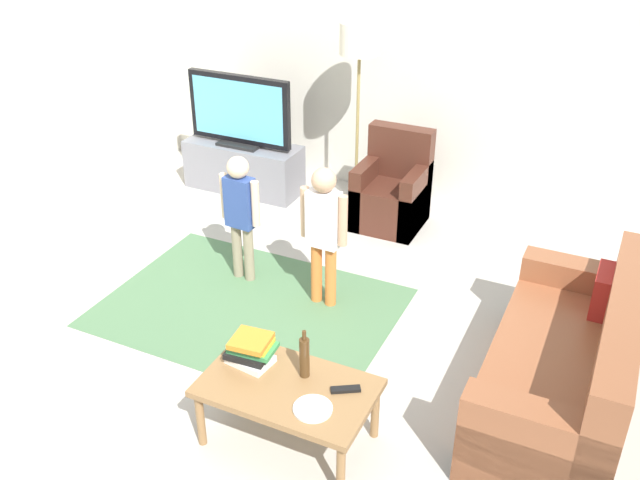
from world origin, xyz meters
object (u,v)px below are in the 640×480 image
at_px(floor_lamp, 360,49).
at_px(book_stack, 251,350).
at_px(tv_remote, 346,389).
at_px(child_near_tv, 240,207).
at_px(bottle, 304,357).
at_px(tv, 239,111).
at_px(couch, 571,370).
at_px(tv_stand, 244,167).
at_px(child_center, 324,225).
at_px(armchair, 393,194).
at_px(plate, 313,409).
at_px(coffee_table, 288,392).

relative_size(floor_lamp, book_stack, 6.10).
relative_size(book_stack, tv_remote, 1.72).
xyz_separation_m(child_near_tv, bottle, (1.23, -1.34, -0.09)).
relative_size(tv, book_stack, 3.77).
relative_size(couch, book_stack, 6.17).
distance_m(tv_stand, tv, 0.60).
bearing_deg(tv_stand, child_center, -43.22).
distance_m(armchair, child_near_tv, 1.67).
distance_m(couch, bottle, 1.68).
bearing_deg(book_stack, tv_remote, 0.34).
relative_size(couch, armchair, 2.00).
relative_size(child_center, bottle, 3.58).
bearing_deg(floor_lamp, plate, -71.03).
bearing_deg(armchair, tv_stand, 178.62).
bearing_deg(child_center, armchair, 89.78).
height_order(bottle, plate, bottle).
relative_size(tv_stand, plate, 5.45).
distance_m(couch, floor_lamp, 3.37).
relative_size(child_near_tv, child_center, 0.95).
relative_size(floor_lamp, tv_remote, 10.47).
xyz_separation_m(tv_stand, child_near_tv, (0.89, -1.49, 0.40)).
bearing_deg(tv_remote, plate, -145.92).
bearing_deg(book_stack, coffee_table, -17.97).
bearing_deg(bottle, tv_stand, 126.91).
bearing_deg(coffee_table, couch, 35.06).
height_order(tv, coffee_table, tv).
height_order(coffee_table, plate, plate).
height_order(coffee_table, tv_remote, tv_remote).
bearing_deg(couch, floor_lamp, 138.24).
bearing_deg(tv, armchair, -0.65).
relative_size(armchair, floor_lamp, 0.51).
bearing_deg(tv_remote, child_center, 88.53).
distance_m(couch, tv_remote, 1.46).
bearing_deg(child_near_tv, child_center, -3.52).
distance_m(couch, coffee_table, 1.77).
bearing_deg(tv_remote, floor_lamp, 80.38).
distance_m(floor_lamp, bottle, 3.27).
bearing_deg(couch, plate, -137.21).
xyz_separation_m(floor_lamp, tv_remote, (1.21, -3.00, -1.11)).
distance_m(tv, book_stack, 3.36).
height_order(tv, book_stack, tv).
xyz_separation_m(floor_lamp, child_near_tv, (-0.30, -1.64, -0.90)).
xyz_separation_m(couch, bottle, (-1.40, -0.89, 0.26)).
bearing_deg(floor_lamp, tv, -171.71).
bearing_deg(plate, floor_lamp, 108.97).
relative_size(child_near_tv, tv_remote, 6.31).
bearing_deg(couch, armchair, 134.82).
bearing_deg(couch, coffee_table, -144.94).
distance_m(tv, bottle, 3.53).
bearing_deg(plate, book_stack, 157.31).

